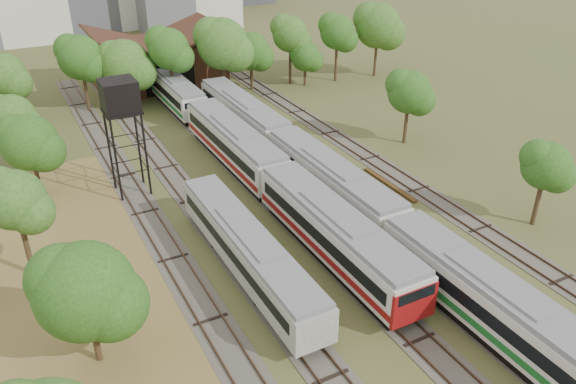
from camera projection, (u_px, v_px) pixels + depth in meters
ground at (486, 365)px, 30.68m from camera, size 240.00×240.00×0.00m
dry_grass_patch at (120, 384)px, 29.44m from camera, size 14.00×60.00×0.04m
tracks at (271, 182)px, 49.80m from camera, size 24.60×80.00×0.19m
railcar_red_set at (277, 183)px, 45.27m from camera, size 3.13×34.58×3.87m
railcar_green_set at (331, 182)px, 45.57m from camera, size 2.99×52.07×3.70m
railcar_rear at (173, 91)px, 66.52m from camera, size 2.90×16.08×3.58m
old_grey_coach at (248, 251)px, 37.09m from camera, size 2.73×18.00×3.37m
water_tower at (120, 99)px, 44.34m from camera, size 2.84×2.84×9.86m
rail_pile_far at (389, 185)px, 49.17m from camera, size 0.44×7.08×0.23m
maintenance_shed at (157, 62)px, 73.90m from camera, size 16.45×11.55×7.58m
tree_band_left at (21, 185)px, 39.02m from camera, size 8.31×72.53×7.86m
tree_band_far at (223, 46)px, 67.68m from camera, size 51.21×9.70×9.94m
tree_band_right at (394, 92)px, 56.88m from camera, size 5.39×42.52×7.55m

